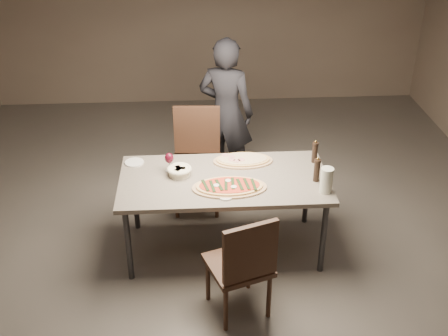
{
  "coord_description": "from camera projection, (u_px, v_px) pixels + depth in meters",
  "views": [
    {
      "loc": [
        -0.25,
        -4.13,
        3.23
      ],
      "look_at": [
        0.0,
        0.0,
        0.85
      ],
      "focal_mm": 45.0,
      "sensor_mm": 36.0,
      "label": 1
    }
  ],
  "objects": [
    {
      "name": "room",
      "position": [
        224.0,
        109.0,
        4.5
      ],
      "size": [
        7.0,
        7.0,
        7.0
      ],
      "color": "#5A544D",
      "rests_on": "ground"
    },
    {
      "name": "side_plate",
      "position": [
        134.0,
        162.0,
        5.05
      ],
      "size": [
        0.17,
        0.17,
        0.01
      ],
      "rotation": [
        0.0,
        0.0,
        -0.35
      ],
      "color": "white",
      "rests_on": "dining_table"
    },
    {
      "name": "oil_dish",
      "position": [
        226.0,
        197.0,
        4.56
      ],
      "size": [
        0.12,
        0.12,
        0.01
      ],
      "rotation": [
        0.0,
        0.0,
        0.43
      ],
      "color": "white",
      "rests_on": "dining_table"
    },
    {
      "name": "ham_pizza",
      "position": [
        243.0,
        160.0,
        5.07
      ],
      "size": [
        0.54,
        0.3,
        0.04
      ],
      "rotation": [
        0.0,
        0.0,
        -0.16
      ],
      "color": "tan",
      "rests_on": "dining_table"
    },
    {
      "name": "bread_basket",
      "position": [
        179.0,
        171.0,
        4.85
      ],
      "size": [
        0.21,
        0.21,
        0.08
      ],
      "rotation": [
        0.0,
        0.0,
        -0.1
      ],
      "color": "beige",
      "rests_on": "dining_table"
    },
    {
      "name": "chair_far",
      "position": [
        197.0,
        153.0,
        5.6
      ],
      "size": [
        0.51,
        0.51,
        1.02
      ],
      "rotation": [
        0.0,
        0.0,
        3.09
      ],
      "color": "#3C2519",
      "rests_on": "ground"
    },
    {
      "name": "zucchini_pizza",
      "position": [
        229.0,
        187.0,
        4.67
      ],
      "size": [
        0.63,
        0.35,
        0.05
      ],
      "rotation": [
        0.0,
        0.0,
        0.23
      ],
      "color": "tan",
      "rests_on": "dining_table"
    },
    {
      "name": "wine_glass",
      "position": [
        169.0,
        159.0,
        4.87
      ],
      "size": [
        0.08,
        0.08,
        0.18
      ],
      "rotation": [
        0.0,
        0.0,
        -0.26
      ],
      "color": "silver",
      "rests_on": "dining_table"
    },
    {
      "name": "pepper_mill_right",
      "position": [
        315.0,
        152.0,
        5.02
      ],
      "size": [
        0.06,
        0.06,
        0.22
      ],
      "rotation": [
        0.0,
        0.0,
        0.08
      ],
      "color": "black",
      "rests_on": "dining_table"
    },
    {
      "name": "diner",
      "position": [
        226.0,
        113.0,
        5.88
      ],
      "size": [
        0.69,
        0.57,
        1.61
      ],
      "primitive_type": "imported",
      "rotation": [
        0.0,
        0.0,
        2.78
      ],
      "color": "black",
      "rests_on": "ground"
    },
    {
      "name": "dining_table",
      "position": [
        224.0,
        184.0,
        4.85
      ],
      "size": [
        1.8,
        0.9,
        0.75
      ],
      "color": "slate",
      "rests_on": "ground"
    },
    {
      "name": "pepper_mill_left",
      "position": [
        317.0,
        170.0,
        4.73
      ],
      "size": [
        0.06,
        0.06,
        0.23
      ],
      "rotation": [
        0.0,
        0.0,
        -0.25
      ],
      "color": "black",
      "rests_on": "dining_table"
    },
    {
      "name": "carafe",
      "position": [
        326.0,
        180.0,
        4.58
      ],
      "size": [
        0.11,
        0.11,
        0.22
      ],
      "rotation": [
        0.0,
        0.0,
        -0.36
      ],
      "color": "silver",
      "rests_on": "dining_table"
    },
    {
      "name": "chair_near",
      "position": [
        243.0,
        263.0,
        4.19
      ],
      "size": [
        0.57,
        0.57,
        0.94
      ],
      "rotation": [
        0.0,
        0.0,
        0.34
      ],
      "color": "#3C2519",
      "rests_on": "ground"
    }
  ]
}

